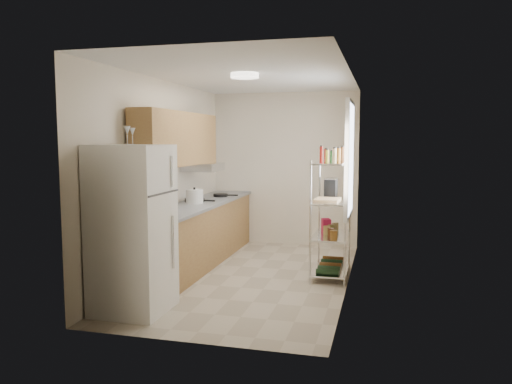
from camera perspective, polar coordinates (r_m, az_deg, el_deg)
room at (r=6.43m, az=-0.54°, el=1.53°), size 2.52×4.42×2.62m
counter_run at (r=7.24m, az=-6.70°, el=-4.77°), size 0.63×3.51×0.90m
upper_cabinets at (r=6.86m, az=-8.93°, el=6.00°), size 0.33×2.20×0.72m
range_hood at (r=7.59m, az=-6.10°, el=2.86°), size 0.50×0.60×0.12m
window at (r=6.57m, az=10.66°, el=3.70°), size 0.06×1.00×1.46m
bakers_rack at (r=6.56m, az=8.64°, el=-0.13°), size 0.45×0.90×1.73m
ceiling_dome at (r=6.17m, az=-1.29°, el=13.15°), size 0.34×0.34×0.05m
refrigerator at (r=5.37m, az=-13.95°, el=-4.12°), size 0.72×0.72×1.75m
wine_glass_a at (r=5.37m, az=-14.49°, el=6.29°), size 0.07×0.07×0.19m
wine_glass_b at (r=5.40m, az=-13.93°, el=6.20°), size 0.06×0.06×0.17m
rice_cooker at (r=7.11m, az=-7.04°, el=-0.52°), size 0.25×0.25×0.20m
frying_pan_large at (r=7.33m, az=-7.03°, el=-0.91°), size 0.31×0.31×0.05m
frying_pan_small at (r=7.95m, az=-4.08°, el=-0.36°), size 0.26×0.26×0.05m
cutting_board at (r=6.57m, az=8.18°, el=-0.86°), size 0.33×0.41×0.03m
espresso_machine at (r=6.89m, az=8.55°, el=0.48°), size 0.17×0.24×0.27m
storage_bag at (r=6.83m, az=8.01°, el=-3.78°), size 0.15×0.18×0.17m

